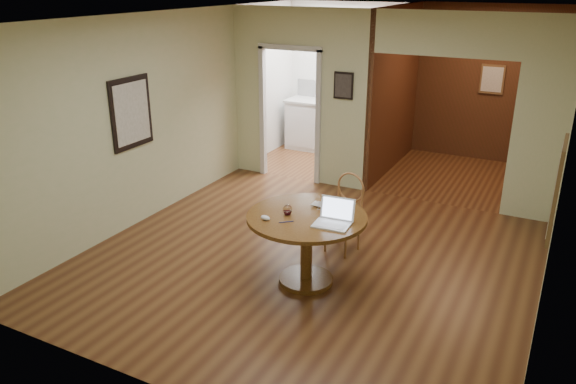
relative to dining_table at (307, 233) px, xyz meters
The scene contains 11 objects.
floor 0.75m from the dining_table, 115.21° to the left, with size 5.00×5.00×0.00m, color #4B2715.
room_shell 3.66m from the dining_table, 100.76° to the left, with size 5.20×7.50×5.00m.
dining_table is the anchor object (origin of this frame).
chair 0.94m from the dining_table, 85.57° to the left, with size 0.48×0.48×0.96m.
open_laptop 0.43m from the dining_table, 10.48° to the right, with size 0.37×0.33×0.25m.
closed_laptop 0.34m from the dining_table, 67.65° to the left, with size 0.34×0.22×0.03m, color silver.
mouse 0.50m from the dining_table, 136.68° to the right, with size 0.11×0.06×0.05m, color white.
wine_glass 0.33m from the dining_table, 157.25° to the right, with size 0.10×0.10×0.11m, color white, non-canonical shape.
pen 0.35m from the dining_table, 112.54° to the right, with size 0.01×0.01×0.15m, color navy.
kitchen_cabinet 4.88m from the dining_table, 108.53° to the left, with size 2.06×0.60×0.94m.
grocery_bag 4.79m from the dining_table, 103.64° to the left, with size 0.32×0.27×0.32m, color beige.
Camera 1 is at (2.50, -5.28, 3.12)m, focal length 35.00 mm.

